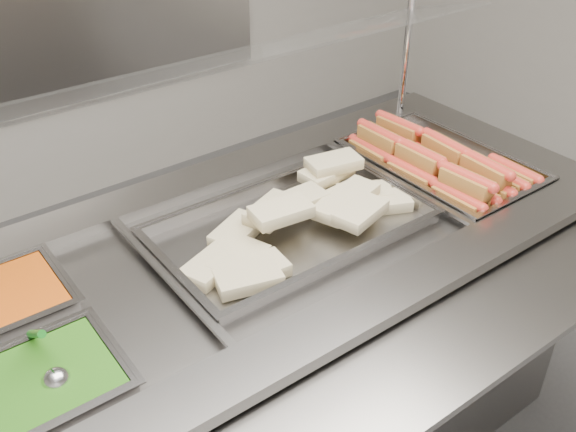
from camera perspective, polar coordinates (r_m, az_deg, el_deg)
steam_counter at (r=2.10m, az=-1.23°, el=-12.41°), size 2.08×0.94×0.99m
tray_rail at (r=1.50m, az=11.49°, el=-12.73°), size 1.98×0.44×0.06m
sneeze_guard at (r=1.78m, az=-6.22°, el=13.05°), size 1.81×0.35×0.48m
pan_hotdogs at (r=2.21m, az=13.26°, el=3.85°), size 0.38×0.61×0.11m
pan_wraps at (r=1.83m, az=0.28°, el=-1.30°), size 0.75×0.45×0.08m
pan_peas at (r=1.49m, az=-21.03°, el=-14.70°), size 0.33×0.27×0.11m
hotdogs_in_buns at (r=2.16m, az=13.08°, el=4.69°), size 0.33×0.57×0.13m
tortilla_wraps at (r=1.82m, az=1.62°, el=0.12°), size 0.76×0.37×0.11m
serving_spoon at (r=1.45m, az=-20.16°, el=-12.90°), size 0.06×0.19×0.16m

